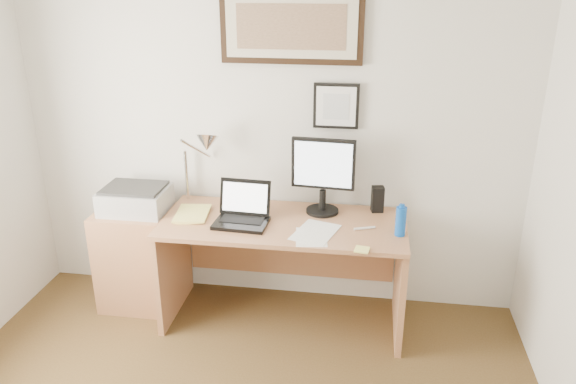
% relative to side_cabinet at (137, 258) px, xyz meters
% --- Properties ---
extents(wall_back, '(3.50, 0.02, 2.50)m').
position_rel_side_cabinet_xyz_m(wall_back, '(0.92, 0.32, 0.89)').
color(wall_back, silver).
rests_on(wall_back, ground).
extents(side_cabinet, '(0.50, 0.40, 0.73)m').
position_rel_side_cabinet_xyz_m(side_cabinet, '(0.00, 0.00, 0.00)').
color(side_cabinet, '#9E6542').
rests_on(side_cabinet, floor).
extents(water_bottle, '(0.07, 0.07, 0.19)m').
position_rel_side_cabinet_xyz_m(water_bottle, '(1.82, -0.14, 0.48)').
color(water_bottle, '#0D4DB4').
rests_on(water_bottle, desk).
extents(bottle_cap, '(0.03, 0.03, 0.02)m').
position_rel_side_cabinet_xyz_m(bottle_cap, '(1.82, -0.14, 0.58)').
color(bottle_cap, '#0D4DB4').
rests_on(bottle_cap, water_bottle).
extents(speaker, '(0.09, 0.08, 0.18)m').
position_rel_side_cabinet_xyz_m(speaker, '(1.68, 0.21, 0.47)').
color(speaker, black).
rests_on(speaker, desk).
extents(paper_sheet_a, '(0.22, 0.29, 0.00)m').
position_rel_side_cabinet_xyz_m(paper_sheet_a, '(1.28, -0.25, 0.39)').
color(paper_sheet_a, white).
rests_on(paper_sheet_a, desk).
extents(paper_sheet_b, '(0.32, 0.39, 0.00)m').
position_rel_side_cabinet_xyz_m(paper_sheet_b, '(1.29, -0.19, 0.39)').
color(paper_sheet_b, white).
rests_on(paper_sheet_b, desk).
extents(sticky_pad, '(0.10, 0.10, 0.01)m').
position_rel_side_cabinet_xyz_m(sticky_pad, '(1.59, -0.39, 0.39)').
color(sticky_pad, '#FFF978').
rests_on(sticky_pad, desk).
extents(marker_pen, '(0.14, 0.06, 0.02)m').
position_rel_side_cabinet_xyz_m(marker_pen, '(1.60, -0.09, 0.39)').
color(marker_pen, white).
rests_on(marker_pen, desk).
extents(book, '(0.25, 0.32, 0.02)m').
position_rel_side_cabinet_xyz_m(book, '(0.34, -0.06, 0.40)').
color(book, '#EFE470').
rests_on(book, desk).
extents(desk, '(1.60, 0.70, 0.75)m').
position_rel_side_cabinet_xyz_m(desk, '(1.07, 0.04, 0.15)').
color(desk, '#9E6542').
rests_on(desk, floor).
extents(laptop, '(0.35, 0.31, 0.26)m').
position_rel_side_cabinet_xyz_m(laptop, '(0.81, -0.09, 0.44)').
color(laptop, black).
rests_on(laptop, desk).
extents(lcd_monitor, '(0.42, 0.22, 0.52)m').
position_rel_side_cabinet_xyz_m(lcd_monitor, '(1.31, 0.13, 0.68)').
color(lcd_monitor, black).
rests_on(lcd_monitor, desk).
extents(printer, '(0.44, 0.34, 0.18)m').
position_rel_side_cabinet_xyz_m(printer, '(0.03, 0.02, 0.45)').
color(printer, '#A4A4A7').
rests_on(printer, side_cabinet).
extents(desk_lamp, '(0.29, 0.27, 0.53)m').
position_rel_side_cabinet_xyz_m(desk_lamp, '(0.51, 0.13, 0.82)').
color(desk_lamp, silver).
rests_on(desk_lamp, desk).
extents(picture_large, '(0.92, 0.04, 0.47)m').
position_rel_side_cabinet_xyz_m(picture_large, '(1.07, 0.29, 1.59)').
color(picture_large, black).
rests_on(picture_large, wall_back).
extents(picture_small, '(0.30, 0.03, 0.30)m').
position_rel_side_cabinet_xyz_m(picture_small, '(1.37, 0.29, 1.09)').
color(picture_small, black).
rests_on(picture_small, wall_back).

